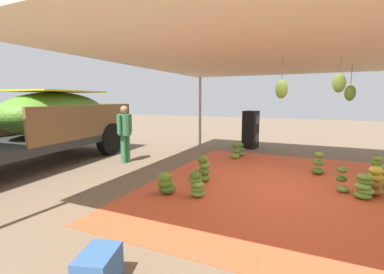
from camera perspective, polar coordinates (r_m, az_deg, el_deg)
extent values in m
plane|color=brown|center=(6.86, -8.34, -6.94)|extent=(40.00, 40.00, 0.00)
cube|color=#D1512D|center=(5.87, 17.59, -9.79)|extent=(6.15, 4.97, 0.01)
cylinder|color=#9EA0A5|center=(10.15, 1.71, 5.37)|extent=(0.10, 0.10, 2.57)
cube|color=beige|center=(5.66, 18.76, 16.13)|extent=(8.00, 7.00, 0.06)
cylinder|color=#4C422D|center=(7.28, 30.80, 11.45)|extent=(0.01, 0.01, 0.47)
ellipsoid|color=#518428|center=(7.26, 30.55, 8.04)|extent=(0.24, 0.24, 0.36)
cylinder|color=#4C422D|center=(5.59, 18.69, 13.79)|extent=(0.01, 0.01, 0.41)
ellipsoid|color=#75A83D|center=(5.56, 18.49, 9.61)|extent=(0.24, 0.24, 0.36)
cylinder|color=#4C422D|center=(6.01, 29.02, 13.33)|extent=(0.01, 0.01, 0.30)
ellipsoid|color=#75A83D|center=(5.98, 28.79, 10.00)|extent=(0.24, 0.24, 0.36)
ellipsoid|color=#60932D|center=(7.43, 34.24, -6.55)|extent=(0.30, 0.30, 0.12)
ellipsoid|color=#477523|center=(7.38, 34.66, -5.94)|extent=(0.33, 0.33, 0.12)
ellipsoid|color=#75A83D|center=(7.37, 34.80, -5.23)|extent=(0.29, 0.29, 0.12)
ellipsoid|color=#60932D|center=(7.36, 34.42, -4.48)|extent=(0.27, 0.27, 0.12)
ellipsoid|color=#75A83D|center=(7.36, 34.76, -3.78)|extent=(0.29, 0.29, 0.12)
cylinder|color=olive|center=(7.32, 34.76, -3.36)|extent=(0.04, 0.04, 0.12)
ellipsoid|color=#60932D|center=(8.51, 10.49, -3.54)|extent=(0.33, 0.33, 0.12)
ellipsoid|color=#518428|center=(8.50, 10.51, -2.59)|extent=(0.30, 0.30, 0.12)
ellipsoid|color=#518428|center=(8.46, 10.25, -1.66)|extent=(0.20, 0.20, 0.12)
cylinder|color=olive|center=(8.46, 10.40, -1.26)|extent=(0.04, 0.04, 0.12)
ellipsoid|color=#996628|center=(6.06, 34.07, -9.46)|extent=(0.32, 0.32, 0.15)
ellipsoid|color=#996628|center=(6.02, 33.98, -8.28)|extent=(0.29, 0.29, 0.15)
ellipsoid|color=gold|center=(6.01, 34.45, -7.04)|extent=(0.27, 0.27, 0.15)
ellipsoid|color=gold|center=(5.94, 34.48, -5.89)|extent=(0.32, 0.32, 0.15)
cylinder|color=olive|center=(5.94, 34.46, -5.29)|extent=(0.04, 0.04, 0.12)
ellipsoid|color=#75A83D|center=(5.94, 29.35, -9.59)|extent=(0.26, 0.26, 0.12)
ellipsoid|color=#477523|center=(5.93, 29.15, -7.74)|extent=(0.28, 0.28, 0.12)
ellipsoid|color=#518428|center=(5.84, 29.31, -6.14)|extent=(0.25, 0.25, 0.12)
cylinder|color=olive|center=(5.85, 29.47, -5.51)|extent=(0.04, 0.04, 0.12)
ellipsoid|color=#477523|center=(7.02, 25.12, -6.56)|extent=(0.37, 0.37, 0.15)
ellipsoid|color=#60932D|center=(7.02, 25.24, -4.94)|extent=(0.34, 0.34, 0.15)
ellipsoid|color=#6B9E38|center=(6.95, 25.38, -3.45)|extent=(0.28, 0.28, 0.15)
cylinder|color=olive|center=(6.95, 25.21, -2.93)|extent=(0.04, 0.04, 0.12)
ellipsoid|color=#60932D|center=(5.76, 32.50, -10.37)|extent=(0.39, 0.39, 0.12)
ellipsoid|color=#75A83D|center=(5.77, 32.92, -9.53)|extent=(0.39, 0.39, 0.12)
ellipsoid|color=#75A83D|center=(5.72, 32.50, -8.79)|extent=(0.29, 0.29, 0.12)
ellipsoid|color=#60932D|center=(5.74, 32.88, -7.91)|extent=(0.33, 0.33, 0.12)
ellipsoid|color=#6B9E38|center=(5.70, 32.73, -7.16)|extent=(0.30, 0.30, 0.12)
cylinder|color=olive|center=(5.69, 32.88, -6.60)|extent=(0.04, 0.04, 0.12)
ellipsoid|color=#477523|center=(5.15, -5.28, -10.87)|extent=(0.45, 0.45, 0.18)
ellipsoid|color=#518428|center=(5.10, -5.72, -9.68)|extent=(0.40, 0.40, 0.18)
ellipsoid|color=#60932D|center=(5.07, -5.74, -8.44)|extent=(0.30, 0.30, 0.18)
cylinder|color=olive|center=(5.06, -5.52, -7.78)|extent=(0.04, 0.04, 0.12)
ellipsoid|color=#75A83D|center=(4.98, 1.23, -11.78)|extent=(0.32, 0.32, 0.13)
ellipsoid|color=#60932D|center=(4.95, 1.23, -10.89)|extent=(0.35, 0.35, 0.13)
ellipsoid|color=#75A83D|center=(4.91, 1.16, -10.04)|extent=(0.35, 0.35, 0.13)
ellipsoid|color=#60932D|center=(4.92, 0.62, -9.02)|extent=(0.24, 0.24, 0.13)
ellipsoid|color=#477523|center=(4.87, 0.71, -8.19)|extent=(0.30, 0.30, 0.13)
cylinder|color=olive|center=(4.85, 0.81, -7.52)|extent=(0.04, 0.04, 0.12)
ellipsoid|color=#518428|center=(5.83, 2.44, -8.63)|extent=(0.33, 0.33, 0.17)
ellipsoid|color=#477523|center=(5.79, 2.53, -7.36)|extent=(0.33, 0.33, 0.17)
ellipsoid|color=#6B9E38|center=(5.78, 2.61, -6.03)|extent=(0.33, 0.33, 0.17)
ellipsoid|color=#518428|center=(5.73, 2.32, -4.80)|extent=(0.23, 0.23, 0.17)
cylinder|color=olive|center=(5.74, 2.40, -4.16)|extent=(0.04, 0.04, 0.12)
ellipsoid|color=#75A83D|center=(8.09, 9.14, -3.97)|extent=(0.30, 0.30, 0.16)
ellipsoid|color=#518428|center=(8.09, 9.45, -2.83)|extent=(0.29, 0.29, 0.16)
ellipsoid|color=#518428|center=(8.06, 9.15, -1.70)|extent=(0.27, 0.27, 0.16)
cylinder|color=olive|center=(8.03, 9.28, -1.30)|extent=(0.04, 0.04, 0.12)
cube|color=#2D2D2D|center=(8.17, -32.66, -1.41)|extent=(6.60, 3.00, 0.20)
cube|color=brown|center=(8.10, -20.95, 3.19)|extent=(3.96, 0.43, 0.90)
cube|color=brown|center=(9.79, -31.62, 3.28)|extent=(3.96, 0.43, 0.90)
cube|color=brown|center=(10.35, -19.04, 4.24)|extent=(0.30, 2.44, 0.90)
ellipsoid|color=#518428|center=(8.89, -26.86, 4.43)|extent=(3.66, 2.35, 1.27)
cube|color=yellow|center=(8.89, -27.14, 8.63)|extent=(2.54, 2.06, 0.04)
cylinder|color=black|center=(8.96, -17.08, -0.40)|extent=(1.02, 0.37, 1.00)
cylinder|color=black|center=(10.44, -27.08, 0.23)|extent=(1.02, 0.37, 1.00)
cylinder|color=#337A4C|center=(7.65, -14.34, -2.56)|extent=(0.14, 0.14, 0.77)
cylinder|color=#337A4C|center=(7.79, -13.55, -2.35)|extent=(0.14, 0.14, 0.77)
cylinder|color=#337A4C|center=(7.63, -14.12, 2.54)|extent=(0.35, 0.35, 0.58)
cylinder|color=#337A4C|center=(7.45, -15.24, 2.61)|extent=(0.11, 0.11, 0.51)
cylinder|color=#337A4C|center=(7.81, -13.06, 2.93)|extent=(0.11, 0.11, 0.51)
sphere|color=#936B4C|center=(7.60, -14.22, 5.65)|extent=(0.21, 0.21, 0.21)
cube|color=black|center=(9.93, 12.28, -0.13)|extent=(0.64, 0.52, 0.76)
cylinder|color=#383838|center=(9.88, 13.58, -0.21)|extent=(0.37, 0.08, 0.37)
cube|color=black|center=(9.86, 12.40, 3.74)|extent=(0.64, 0.52, 0.59)
cylinder|color=#383838|center=(9.81, 13.71, 3.68)|extent=(0.37, 0.08, 0.37)
cube|color=#335B8E|center=(2.94, -19.22, -25.15)|extent=(0.52, 0.43, 0.36)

